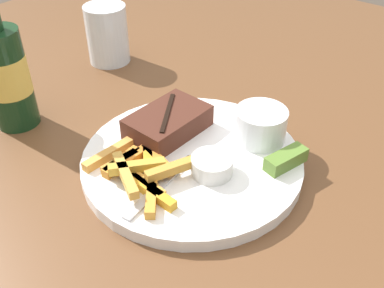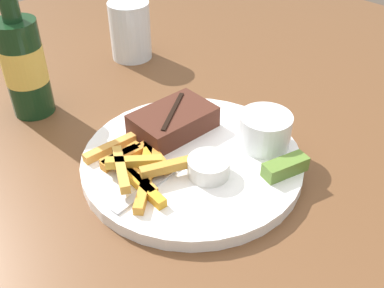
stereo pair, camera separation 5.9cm
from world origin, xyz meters
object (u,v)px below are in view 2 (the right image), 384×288
object	(u,v)px
dipping_sauce_cup	(209,166)
steak_portion	(173,121)
fork_utensil	(151,185)
dinner_plate	(192,161)
beer_bottle	(23,62)
drinking_glass	(130,30)
coleslaw_cup	(265,128)
pickle_spear	(285,167)

from	to	relation	value
dipping_sauce_cup	steak_portion	bearing A→B (deg)	71.51
steak_portion	fork_utensil	bearing A→B (deg)	-145.83
dinner_plate	fork_utensil	world-z (taller)	fork_utensil
steak_portion	beer_bottle	bearing A→B (deg)	115.93
beer_bottle	drinking_glass	size ratio (longest dim) A/B	2.27
steak_portion	dipping_sauce_cup	world-z (taller)	steak_portion
coleslaw_cup	fork_utensil	bearing A→B (deg)	165.35
coleslaw_cup	pickle_spear	bearing A→B (deg)	-117.30
pickle_spear	drinking_glass	distance (m)	0.43
dinner_plate	steak_portion	size ratio (longest dim) A/B	2.51
fork_utensil	beer_bottle	xyz separation A→B (m)	(-0.00, 0.28, 0.07)
dipping_sauce_cup	dinner_plate	bearing A→B (deg)	74.79
coleslaw_cup	dipping_sauce_cup	distance (m)	0.10
dinner_plate	pickle_spear	world-z (taller)	pickle_spear
drinking_glass	dipping_sauce_cup	bearing A→B (deg)	-114.36
dipping_sauce_cup	pickle_spear	xyz separation A→B (m)	(0.07, -0.07, -0.00)
steak_portion	pickle_spear	bearing A→B (deg)	-77.85
dipping_sauce_cup	beer_bottle	world-z (taller)	beer_bottle
fork_utensil	drinking_glass	distance (m)	0.40
dinner_plate	beer_bottle	distance (m)	0.30
steak_portion	dinner_plate	bearing A→B (deg)	-110.61
steak_portion	pickle_spear	xyz separation A→B (m)	(0.04, -0.17, -0.01)
steak_portion	beer_bottle	distance (m)	0.24
steak_portion	dipping_sauce_cup	size ratio (longest dim) A/B	2.19
beer_bottle	drinking_glass	bearing A→B (deg)	9.95
steak_portion	fork_utensil	xyz separation A→B (m)	(-0.10, -0.07, -0.01)
pickle_spear	steak_portion	bearing A→B (deg)	102.15
pickle_spear	dinner_plate	bearing A→B (deg)	118.88
beer_bottle	coleslaw_cup	bearing A→B (deg)	-62.46
dipping_sauce_cup	fork_utensil	distance (m)	0.08
dipping_sauce_cup	beer_bottle	bearing A→B (deg)	102.50
dinner_plate	coleslaw_cup	distance (m)	0.11
dinner_plate	steak_portion	world-z (taller)	steak_portion
dipping_sauce_cup	pickle_spear	distance (m)	0.10
dipping_sauce_cup	fork_utensil	bearing A→B (deg)	153.01
dipping_sauce_cup	fork_utensil	world-z (taller)	dipping_sauce_cup
dinner_plate	beer_bottle	size ratio (longest dim) A/B	1.22
coleslaw_cup	steak_portion	bearing A→B (deg)	120.51
pickle_spear	coleslaw_cup	bearing A→B (deg)	62.70
coleslaw_cup	fork_utensil	distance (m)	0.17
steak_portion	coleslaw_cup	world-z (taller)	coleslaw_cup
steak_portion	coleslaw_cup	size ratio (longest dim) A/B	1.65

